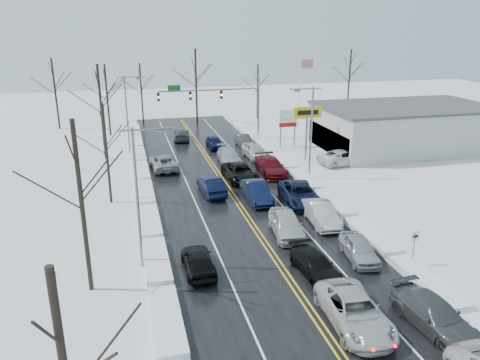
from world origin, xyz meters
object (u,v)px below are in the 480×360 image
object	(u,v)px
traffic_signal_mast	(221,98)
oncoming_car_0	(212,194)
flagpole	(301,89)
dealership_building	(404,127)
tires_plus_sign	(307,116)

from	to	relation	value
traffic_signal_mast	oncoming_car_0	xyz separation A→B (m)	(-5.20, -20.11, -5.48)
flagpole	oncoming_car_0	distance (m)	28.47
flagpole	traffic_signal_mast	bearing A→B (deg)	-170.27
traffic_signal_mast	flagpole	xyz separation A→B (m)	(11.72, 2.01, 0.45)
dealership_building	oncoming_car_0	xyz separation A→B (m)	(-25.73, -10.12, -2.66)
dealership_building	oncoming_car_0	size ratio (longest dim) A/B	4.15
tires_plus_sign	oncoming_car_0	distance (m)	15.52
dealership_building	oncoming_car_0	distance (m)	27.77
oncoming_car_0	tires_plus_sign	bearing A→B (deg)	-150.03
dealership_building	oncoming_car_0	world-z (taller)	dealership_building
traffic_signal_mast	oncoming_car_0	size ratio (longest dim) A/B	2.70
tires_plus_sign	flagpole	xyz separation A→B (m)	(4.67, 14.01, 0.93)
tires_plus_sign	flagpole	size ratio (longest dim) A/B	0.60
traffic_signal_mast	tires_plus_sign	size ratio (longest dim) A/B	2.21
flagpole	dealership_building	xyz separation A→B (m)	(8.80, -12.00, -3.27)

